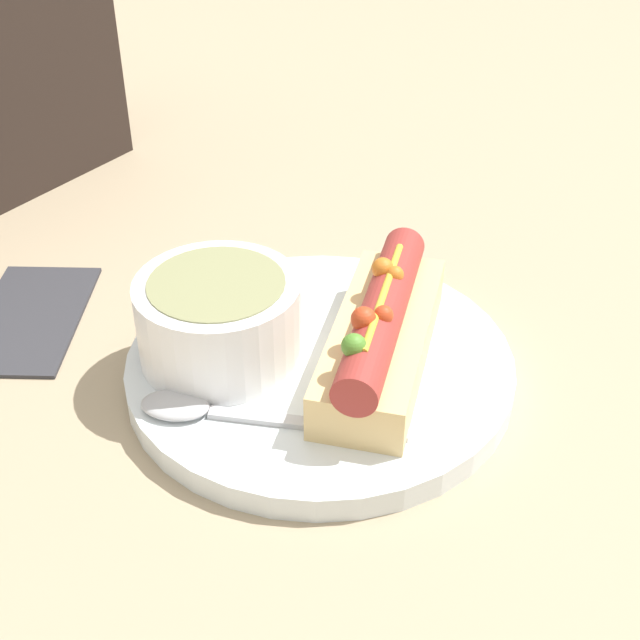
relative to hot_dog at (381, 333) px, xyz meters
The scene contains 6 objects.
ground_plane 0.06m from the hot_dog, 116.19° to the left, with size 4.00×4.00×0.00m, color tan.
dinner_plate 0.05m from the hot_dog, 116.19° to the left, with size 0.26×0.26×0.02m.
hot_dog is the anchor object (origin of this frame).
soup_bowl 0.11m from the hot_dog, 120.05° to the left, with size 0.11×0.11×0.06m.
spoon 0.12m from the hot_dog, 150.95° to the left, with size 0.09×0.16×0.01m.
napkin 0.27m from the hot_dog, 108.72° to the left, with size 0.16×0.14×0.01m.
Camera 1 is at (-0.39, -0.27, 0.39)m, focal length 50.00 mm.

